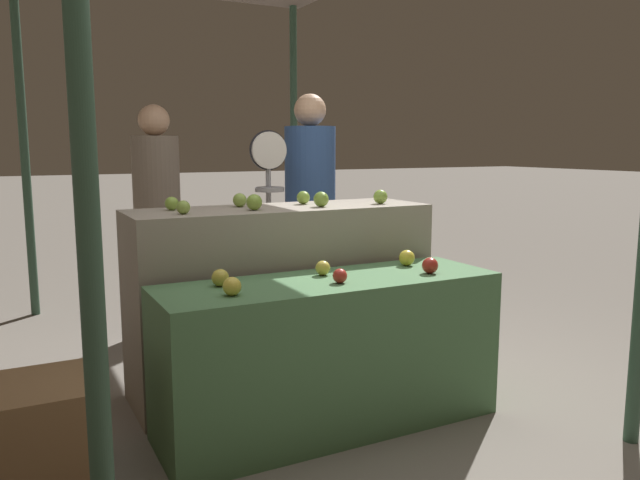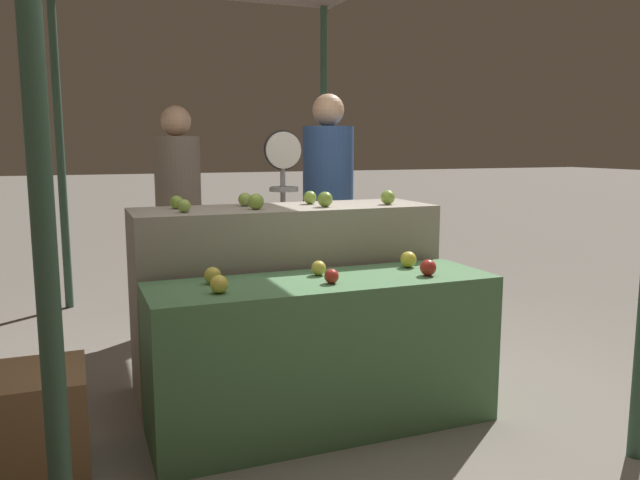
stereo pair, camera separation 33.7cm
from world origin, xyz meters
TOP-DOWN VIEW (x-y plane):
  - ground_plane at (0.00, 0.00)m, footprint 60.00×60.00m
  - display_counter_front at (0.00, 0.00)m, footprint 1.73×0.55m
  - display_counter_back at (0.00, 0.60)m, footprint 1.73×0.55m
  - apple_front_0 at (-0.55, -0.10)m, footprint 0.08×0.08m
  - apple_front_1 at (-0.00, -0.10)m, footprint 0.07×0.07m
  - apple_front_2 at (0.53, -0.11)m, footprint 0.08×0.08m
  - apple_front_3 at (-0.53, 0.10)m, footprint 0.08×0.08m
  - apple_front_4 at (0.01, 0.10)m, footprint 0.08×0.08m
  - apple_front_5 at (0.54, 0.12)m, footprint 0.09×0.09m
  - apple_back_0 at (-0.60, 0.48)m, footprint 0.07×0.07m
  - apple_back_1 at (-0.20, 0.50)m, footprint 0.09×0.09m
  - apple_back_2 at (0.21, 0.50)m, footprint 0.09×0.09m
  - apple_back_3 at (0.61, 0.50)m, footprint 0.09×0.09m
  - apple_back_4 at (-0.60, 0.70)m, footprint 0.07×0.07m
  - apple_back_5 at (-0.21, 0.71)m, footprint 0.08×0.08m
  - apple_back_6 at (0.19, 0.70)m, footprint 0.08×0.08m
  - produce_scale at (0.22, 1.29)m, footprint 0.27×0.20m
  - person_vendor_at_scale at (0.64, 1.51)m, footprint 0.43×0.43m
  - person_customer_left at (-0.40, 1.96)m, footprint 0.39×0.39m
  - wooden_crate_side at (-1.36, 0.01)m, footprint 0.47×0.47m

SIDE VIEW (x-z plane):
  - ground_plane at x=0.00m, z-range 0.00..0.00m
  - wooden_crate_side at x=-1.36m, z-range 0.00..0.47m
  - display_counter_front at x=0.00m, z-range 0.00..0.76m
  - display_counter_back at x=0.00m, z-range 0.00..1.07m
  - apple_front_1 at x=0.00m, z-range 0.76..0.84m
  - apple_front_4 at x=0.01m, z-range 0.76..0.84m
  - apple_front_3 at x=-0.53m, z-range 0.76..0.85m
  - apple_front_0 at x=-0.55m, z-range 0.76..0.85m
  - apple_front_2 at x=0.53m, z-range 0.76..0.85m
  - apple_front_5 at x=0.54m, z-range 0.76..0.85m
  - person_customer_left at x=-0.40m, z-range 0.14..1.85m
  - person_vendor_at_scale at x=0.64m, z-range 0.14..1.94m
  - produce_scale at x=0.22m, z-range 0.34..1.86m
  - apple_back_0 at x=-0.60m, z-range 1.07..1.14m
  - apple_back_4 at x=-0.60m, z-range 1.07..1.15m
  - apple_back_5 at x=-0.21m, z-range 1.07..1.15m
  - apple_back_6 at x=0.19m, z-range 1.07..1.15m
  - apple_back_3 at x=0.61m, z-range 1.07..1.16m
  - apple_back_1 at x=-0.20m, z-range 1.07..1.16m
  - apple_back_2 at x=0.21m, z-range 1.07..1.16m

